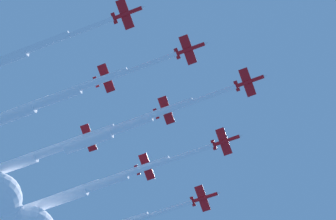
{
  "coord_description": "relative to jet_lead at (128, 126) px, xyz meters",
  "views": [
    {
      "loc": [
        -14.52,
        -68.11,
        56.78
      ],
      "look_at": [
        0.0,
        0.0,
        219.15
      ],
      "focal_mm": 63.55,
      "sensor_mm": 36.0,
      "label": 1
    }
  ],
  "objects": [
    {
      "name": "jet_port_mid",
      "position": [
        -21.27,
        13.32,
        0.5
      ],
      "size": [
        55.59,
        37.73,
        4.47
      ],
      "color": "red"
    },
    {
      "name": "jet_starboard_outer",
      "position": [
        -21.72,
        33.18,
        0.88
      ],
      "size": [
        53.28,
        37.2,
        4.48
      ],
      "color": "red"
    },
    {
      "name": "jet_port_inner",
      "position": [
        -4.12,
        21.37,
        0.13
      ],
      "size": [
        58.81,
        40.33,
        4.49
      ],
      "color": "red"
    },
    {
      "name": "jet_lead",
      "position": [
        0.0,
        0.0,
        0.0
      ],
      "size": [
        55.46,
        38.48,
        4.4
      ],
      "color": "red"
    },
    {
      "name": "jet_starboard_inner",
      "position": [
        -23.25,
        -4.14,
        -1.09
      ],
      "size": [
        61.6,
        41.88,
        4.41
      ],
      "color": "red"
    },
    {
      "name": "jet_port_outer",
      "position": [
        -38.8,
        -12.74,
        -0.91
      ],
      "size": [
        55.92,
        38.41,
        4.4
      ],
      "color": "red"
    }
  ]
}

